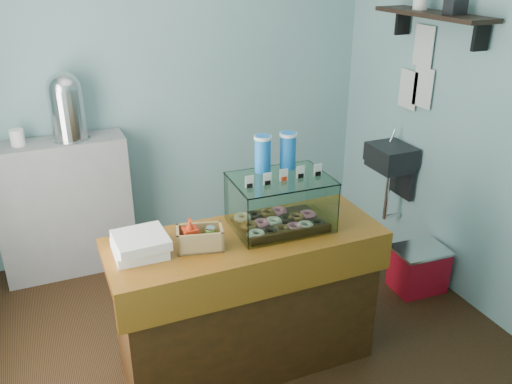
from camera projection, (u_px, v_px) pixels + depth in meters
name	position (u px, v px, depth m)	size (l,w,h in m)	color
ground	(233.00, 336.00, 3.68)	(3.50, 3.50, 0.00)	black
room_shell	(232.00, 87.00, 3.00)	(3.54, 3.04, 2.82)	#73A4A9
counter	(247.00, 300.00, 3.28)	(1.60, 0.60, 0.90)	#41210C
back_shelf	(65.00, 208.00, 4.25)	(1.00, 0.32, 1.10)	gray
display_case	(278.00, 199.00, 3.18)	(0.58, 0.43, 0.53)	#361A10
condiment_crate	(198.00, 238.00, 2.95)	(0.28, 0.20, 0.18)	tan
pastry_boxes	(140.00, 244.00, 2.90)	(0.29, 0.29, 0.11)	white
coffee_urn	(66.00, 105.00, 3.95)	(0.28, 0.28, 0.51)	silver
red_cooler	(418.00, 269.00, 4.13)	(0.41, 0.32, 0.35)	#B50E20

